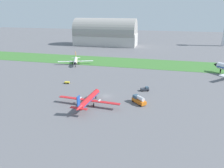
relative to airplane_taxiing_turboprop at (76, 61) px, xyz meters
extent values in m
plane|color=slate|center=(34.01, -48.38, -2.57)|extent=(600.00, 600.00, 0.00)
cube|color=#3D7533|center=(34.01, 13.41, -2.53)|extent=(360.00, 28.00, 0.08)
cylinder|color=white|center=(0.15, -0.39, -0.02)|extent=(7.48, 15.09, 2.13)
cone|color=black|center=(3.20, -8.34, -0.02)|extent=(2.71, 2.74, 2.09)
cone|color=white|center=(-3.06, 7.97, 0.25)|extent=(2.86, 3.47, 1.92)
cube|color=orange|center=(0.15, -0.39, -0.18)|extent=(7.22, 14.31, 0.30)
cube|color=white|center=(5.47, 2.11, -0.39)|extent=(11.48, 5.59, 0.21)
cube|color=white|center=(-5.48, -2.09, -0.39)|extent=(11.48, 5.59, 0.21)
cylinder|color=#B7BABF|center=(3.71, 0.80, -0.39)|extent=(1.25, 1.84, 0.68)
cylinder|color=#B7BABF|center=(-3.29, -1.89, -0.39)|extent=(1.25, 1.84, 0.68)
cube|color=orange|center=(-2.90, 7.57, 2.75)|extent=(0.93, 1.88, 3.41)
cube|color=white|center=(-1.51, 8.11, 0.20)|extent=(3.24, 2.26, 0.17)
cube|color=white|center=(-4.30, 7.04, 0.20)|extent=(3.24, 2.26, 0.17)
cylinder|color=black|center=(2.44, -6.35, -1.83)|extent=(0.38, 0.38, 1.49)
cylinder|color=black|center=(1.74, 1.36, -1.83)|extent=(0.38, 0.38, 1.49)
cylinder|color=black|center=(-2.20, -0.15, -1.83)|extent=(0.38, 0.38, 1.49)
cone|color=black|center=(87.59, 3.62, 1.66)|extent=(4.97, 4.96, 3.65)
cylinder|color=black|center=(89.92, 1.16, -1.39)|extent=(0.67, 0.67, 2.37)
cylinder|color=red|center=(30.40, -58.69, 0.14)|extent=(3.32, 16.37, 2.26)
cone|color=black|center=(31.00, -49.67, 0.14)|extent=(2.36, 2.40, 2.21)
cone|color=red|center=(29.78, -68.15, 0.42)|extent=(2.24, 3.29, 2.03)
cube|color=#19479E|center=(30.40, -58.69, -0.03)|extent=(3.30, 15.47, 0.32)
cube|color=red|center=(24.18, -58.73, -0.26)|extent=(12.50, 2.39, 0.23)
cube|color=red|center=(36.57, -59.55, -0.26)|extent=(12.50, 2.39, 0.23)
cylinder|color=#B7BABF|center=(26.45, -58.25, -0.26)|extent=(0.84, 1.85, 0.72)
cylinder|color=#B7BABF|center=(34.38, -58.77, -0.26)|extent=(0.84, 1.85, 0.72)
cube|color=#19479E|center=(29.81, -67.70, 3.07)|extent=(0.40, 2.05, 3.61)
cube|color=red|center=(28.24, -67.60, 0.36)|extent=(3.24, 1.56, 0.18)
cube|color=red|center=(31.39, -67.81, 0.36)|extent=(3.24, 1.56, 0.18)
cylinder|color=black|center=(30.85, -51.93, -1.78)|extent=(0.41, 0.41, 1.58)
cylinder|color=black|center=(28.10, -59.67, -1.78)|extent=(0.41, 0.41, 1.58)
cylinder|color=black|center=(32.56, -59.96, -1.78)|extent=(0.41, 0.41, 1.58)
cube|color=orange|center=(48.86, -52.56, -1.52)|extent=(6.28, 6.30, 1.40)
cylinder|color=silver|center=(49.41, -53.11, -0.05)|extent=(3.61, 3.62, 1.54)
cube|color=#334C60|center=(47.58, -51.27, -0.22)|extent=(3.08, 3.08, 1.20)
cylinder|color=black|center=(46.41, -51.79, -2.22)|extent=(0.67, 0.67, 0.70)
cylinder|color=black|center=(48.11, -50.10, -2.22)|extent=(0.67, 0.67, 0.70)
cylinder|color=black|center=(49.62, -55.02, -2.22)|extent=(0.67, 0.67, 0.70)
cylinder|color=black|center=(51.32, -53.33, -2.22)|extent=(0.67, 0.67, 0.70)
cube|color=yellow|center=(10.98, -37.22, -1.95)|extent=(2.54, 1.73, 0.55)
cylinder|color=black|center=(10.22, -38.05, -2.22)|extent=(0.72, 0.32, 0.70)
cylinder|color=black|center=(10.07, -36.56, -2.22)|extent=(0.72, 0.32, 0.70)
cylinder|color=black|center=(11.89, -37.88, -2.22)|extent=(0.72, 0.32, 0.70)
cylinder|color=black|center=(11.75, -36.39, -2.22)|extent=(0.72, 0.32, 0.70)
cube|color=#2D333D|center=(49.77, -38.17, -1.77)|extent=(4.02, 3.05, 0.90)
cube|color=#334C60|center=(50.70, -37.79, -0.97)|extent=(1.78, 1.89, 0.70)
cylinder|color=black|center=(50.58, -36.86, -2.22)|extent=(0.74, 0.50, 0.70)
cylinder|color=black|center=(51.28, -38.52, -2.22)|extent=(0.74, 0.50, 0.70)
cylinder|color=black|center=(48.26, -37.83, -2.22)|extent=(0.74, 0.50, 0.70)
cylinder|color=black|center=(48.95, -39.49, -2.22)|extent=(0.74, 0.50, 0.70)
cube|color=#BCB7B2|center=(-1.63, 81.72, 3.59)|extent=(63.01, 22.22, 12.33)
cylinder|color=gray|center=(-1.63, 81.72, 11.98)|extent=(61.75, 24.45, 24.45)
camera|label=1|loc=(56.58, -129.25, 32.71)|focal=34.02mm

